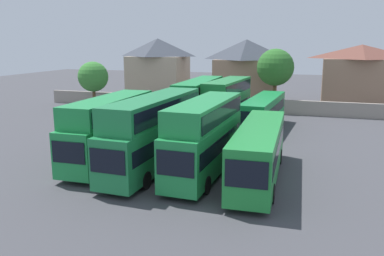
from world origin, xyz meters
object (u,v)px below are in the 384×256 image
house_terrace_left (158,68)px  bus_7 (263,112)px  bus_3 (205,134)px  bus_5 (199,101)px  tree_left_of_lot (275,68)px  bus_2 (154,129)px  bus_6 (227,101)px  house_terrace_centre (246,71)px  tree_behind_wall (93,77)px  bus_4 (259,149)px  house_terrace_right (360,76)px  bus_1 (110,127)px

house_terrace_left → bus_7: bearing=-44.5°
bus_3 → bus_5: 15.55m
bus_5 → tree_left_of_lot: tree_left_of_lot is taller
bus_2 → bus_6: bearing=174.9°
tree_left_of_lot → house_terrace_centre: bearing=128.8°
house_terrace_centre → tree_behind_wall: size_ratio=1.46×
tree_behind_wall → tree_left_of_lot: bearing=13.4°
bus_4 → tree_behind_wall: size_ratio=1.95×
bus_4 → bus_5: (-8.34, 14.56, 0.74)m
bus_4 → tree_behind_wall: tree_behind_wall is taller
house_terrace_left → house_terrace_right: bearing=-1.1°
bus_5 → house_terrace_centre: bearing=174.1°
bus_6 → bus_7: (3.69, 0.12, -0.90)m
bus_2 → bus_7: (5.60, 14.63, -0.95)m
bus_1 → house_terrace_left: (-9.67, 32.87, 2.02)m
bus_5 → house_terrace_left: house_terrace_left is taller
house_terrace_centre → tree_behind_wall: 21.62m
bus_1 → bus_7: (9.21, 14.31, -0.80)m
bus_2 → tree_left_of_lot: (5.37, 26.99, 2.68)m
house_terrace_left → tree_behind_wall: 12.53m
bus_1 → bus_6: (5.52, 14.19, 0.10)m
bus_5 → tree_left_of_lot: 14.30m
bus_1 → house_terrace_right: 37.80m
bus_1 → bus_3: size_ratio=1.01×
bus_4 → bus_2: bearing=-92.1°
bus_5 → tree_behind_wall: bearing=-113.4°
bus_2 → house_terrace_left: house_terrace_left is taller
bus_7 → house_terrace_left: house_terrace_left is taller
house_terrace_centre → bus_3: bearing=-84.6°
bus_3 → bus_5: size_ratio=0.86×
bus_3 → bus_2: bearing=-91.7°
bus_5 → bus_7: 6.74m
bus_5 → tree_behind_wall: size_ratio=1.93×
bus_3 → house_terrace_centre: house_terrace_centre is taller
house_terrace_centre → house_terrace_right: bearing=-1.2°
tree_left_of_lot → tree_behind_wall: bearing=-166.6°
bus_3 → tree_behind_wall: bearing=-133.1°
bus_5 → bus_7: (6.69, 0.09, -0.84)m
tree_left_of_lot → bus_3: bearing=-93.5°
bus_2 → bus_3: bus_2 is taller
bus_1 → house_terrace_centre: bearing=171.7°
bus_3 → bus_7: bearing=175.0°
bus_4 → bus_7: bus_4 is taller
bus_6 → tree_left_of_lot: tree_left_of_lot is taller
bus_3 → tree_left_of_lot: size_ratio=1.30×
bus_7 → house_terrace_centre: bearing=-160.8°
bus_2 → tree_behind_wall: (-17.75, 21.49, 1.35)m
house_terrace_left → tree_left_of_lot: house_terrace_left is taller
bus_1 → house_terrace_right: size_ratio=1.05×
bus_4 → house_terrace_left: house_terrace_left is taller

